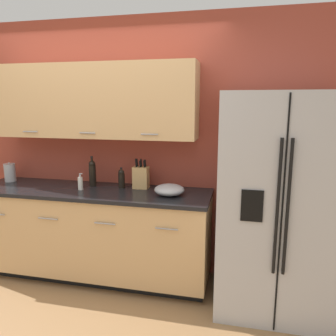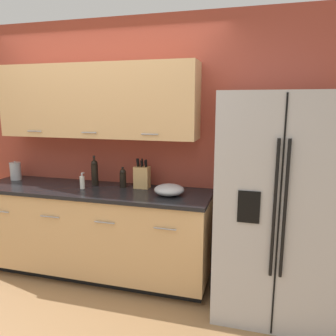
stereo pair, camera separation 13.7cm
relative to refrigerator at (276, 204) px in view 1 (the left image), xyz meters
The scene contains 9 objects.
wall_back 1.84m from the refrigerator, 167.48° to the left, with size 10.00×0.39×2.60m.
counter_unit 1.81m from the refrigerator, behind, with size 2.38×0.64×0.93m.
refrigerator is the anchor object (origin of this frame).
knife_block 1.30m from the refrigerator, 169.20° to the left, with size 0.15×0.10×0.30m.
wine_bottle 1.81m from the refrigerator, behind, with size 0.07×0.07×0.31m.
soap_dispenser 1.84m from the refrigerator, behind, with size 0.05×0.05×0.17m.
oil_bottle 1.49m from the refrigerator, behind, with size 0.07×0.07×0.21m.
steel_canister 2.76m from the refrigerator, behind, with size 0.12×0.12×0.21m.
mixing_bowl 0.95m from the refrigerator, behind, with size 0.28×0.28×0.10m.
Camera 1 is at (1.42, -1.93, 1.77)m, focal length 35.00 mm.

